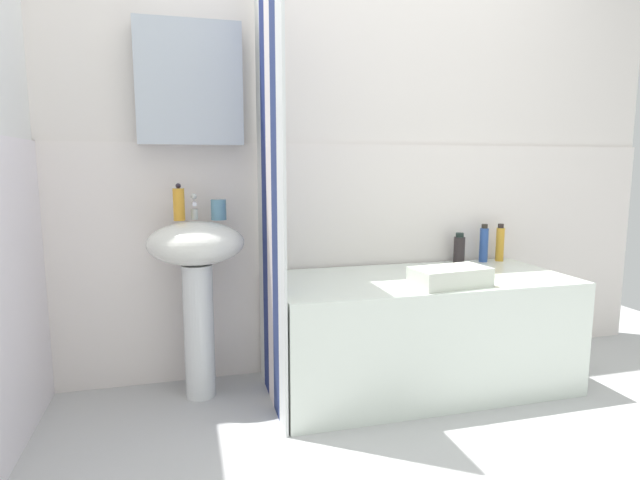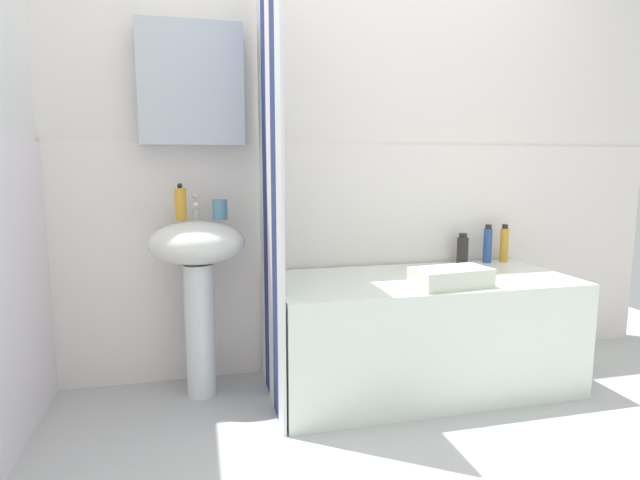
{
  "view_description": "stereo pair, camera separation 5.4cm",
  "coord_description": "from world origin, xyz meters",
  "px_view_note": "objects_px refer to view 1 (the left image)",
  "views": [
    {
      "loc": [
        -0.91,
        -1.37,
        1.09
      ],
      "look_at": [
        -0.32,
        0.81,
        0.76
      ],
      "focal_mm": 28.9,
      "sensor_mm": 36.0,
      "label": 1
    },
    {
      "loc": [
        -0.86,
        -1.38,
        1.09
      ],
      "look_at": [
        -0.32,
        0.81,
        0.76
      ],
      "focal_mm": 28.9,
      "sensor_mm": 36.0,
      "label": 2
    }
  ],
  "objects_px": {
    "toothbrush_cup": "(219,210)",
    "conditioner_bottle": "(484,244)",
    "bathtub": "(419,331)",
    "towel_folded": "(450,277)",
    "shampoo_bottle": "(500,243)",
    "sink": "(197,270)",
    "body_wash_bottle": "(459,249)",
    "soap_dispenser": "(179,204)"
  },
  "relations": [
    {
      "from": "soap_dispenser",
      "to": "towel_folded",
      "type": "xyz_separation_m",
      "value": [
        1.17,
        -0.43,
        -0.32
      ]
    },
    {
      "from": "conditioner_bottle",
      "to": "body_wash_bottle",
      "type": "bearing_deg",
      "value": 177.39
    },
    {
      "from": "conditioner_bottle",
      "to": "towel_folded",
      "type": "xyz_separation_m",
      "value": [
        -0.48,
        -0.48,
        -0.06
      ]
    },
    {
      "from": "bathtub",
      "to": "shampoo_bottle",
      "type": "bearing_deg",
      "value": 23.5
    },
    {
      "from": "shampoo_bottle",
      "to": "conditioner_bottle",
      "type": "bearing_deg",
      "value": 179.07
    },
    {
      "from": "body_wash_bottle",
      "to": "bathtub",
      "type": "bearing_deg",
      "value": -142.94
    },
    {
      "from": "bathtub",
      "to": "conditioner_bottle",
      "type": "bearing_deg",
      "value": 27.66
    },
    {
      "from": "toothbrush_cup",
      "to": "shampoo_bottle",
      "type": "bearing_deg",
      "value": 2.33
    },
    {
      "from": "toothbrush_cup",
      "to": "sink",
      "type": "bearing_deg",
      "value": -151.8
    },
    {
      "from": "sink",
      "to": "body_wash_bottle",
      "type": "distance_m",
      "value": 1.43
    },
    {
      "from": "sink",
      "to": "bathtub",
      "type": "relative_size",
      "value": 0.58
    },
    {
      "from": "soap_dispenser",
      "to": "bathtub",
      "type": "bearing_deg",
      "value": -10.97
    },
    {
      "from": "bathtub",
      "to": "shampoo_bottle",
      "type": "distance_m",
      "value": 0.78
    },
    {
      "from": "sink",
      "to": "towel_folded",
      "type": "height_order",
      "value": "sink"
    },
    {
      "from": "shampoo_bottle",
      "to": "body_wash_bottle",
      "type": "bearing_deg",
      "value": 178.07
    },
    {
      "from": "shampoo_bottle",
      "to": "towel_folded",
      "type": "bearing_deg",
      "value": -140.3
    },
    {
      "from": "conditioner_bottle",
      "to": "towel_folded",
      "type": "bearing_deg",
      "value": -134.66
    },
    {
      "from": "soap_dispenser",
      "to": "conditioner_bottle",
      "type": "relative_size",
      "value": 0.81
    },
    {
      "from": "towel_folded",
      "to": "shampoo_bottle",
      "type": "bearing_deg",
      "value": 39.7
    },
    {
      "from": "bathtub",
      "to": "towel_folded",
      "type": "distance_m",
      "value": 0.38
    },
    {
      "from": "sink",
      "to": "body_wash_bottle",
      "type": "relative_size",
      "value": 4.97
    },
    {
      "from": "soap_dispenser",
      "to": "shampoo_bottle",
      "type": "height_order",
      "value": "soap_dispenser"
    },
    {
      "from": "sink",
      "to": "body_wash_bottle",
      "type": "height_order",
      "value": "sink"
    },
    {
      "from": "conditioner_bottle",
      "to": "toothbrush_cup",
      "type": "bearing_deg",
      "value": -177.44
    },
    {
      "from": "conditioner_bottle",
      "to": "body_wash_bottle",
      "type": "relative_size",
      "value": 1.27
    },
    {
      "from": "towel_folded",
      "to": "sink",
      "type": "bearing_deg",
      "value": 161.88
    },
    {
      "from": "soap_dispenser",
      "to": "toothbrush_cup",
      "type": "height_order",
      "value": "soap_dispenser"
    },
    {
      "from": "toothbrush_cup",
      "to": "conditioner_bottle",
      "type": "bearing_deg",
      "value": 2.56
    },
    {
      "from": "conditioner_bottle",
      "to": "towel_folded",
      "type": "distance_m",
      "value": 0.68
    },
    {
      "from": "sink",
      "to": "soap_dispenser",
      "type": "xyz_separation_m",
      "value": [
        -0.07,
        0.07,
        0.3
      ]
    },
    {
      "from": "soap_dispenser",
      "to": "toothbrush_cup",
      "type": "xyz_separation_m",
      "value": [
        0.18,
        -0.01,
        -0.03
      ]
    },
    {
      "from": "sink",
      "to": "shampoo_bottle",
      "type": "xyz_separation_m",
      "value": [
        1.68,
        0.12,
        0.04
      ]
    },
    {
      "from": "toothbrush_cup",
      "to": "conditioner_bottle",
      "type": "height_order",
      "value": "toothbrush_cup"
    },
    {
      "from": "sink",
      "to": "toothbrush_cup",
      "type": "distance_m",
      "value": 0.3
    },
    {
      "from": "conditioner_bottle",
      "to": "towel_folded",
      "type": "height_order",
      "value": "conditioner_bottle"
    },
    {
      "from": "bathtub",
      "to": "towel_folded",
      "type": "xyz_separation_m",
      "value": [
        0.04,
        -0.21,
        0.32
      ]
    },
    {
      "from": "toothbrush_cup",
      "to": "bathtub",
      "type": "bearing_deg",
      "value": -12.29
    },
    {
      "from": "body_wash_bottle",
      "to": "towel_folded",
      "type": "xyz_separation_m",
      "value": [
        -0.33,
        -0.49,
        -0.04
      ]
    },
    {
      "from": "conditioner_bottle",
      "to": "towel_folded",
      "type": "relative_size",
      "value": 0.62
    },
    {
      "from": "toothbrush_cup",
      "to": "bathtub",
      "type": "distance_m",
      "value": 1.15
    },
    {
      "from": "shampoo_bottle",
      "to": "body_wash_bottle",
      "type": "distance_m",
      "value": 0.25
    },
    {
      "from": "toothbrush_cup",
      "to": "towel_folded",
      "type": "relative_size",
      "value": 0.28
    }
  ]
}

